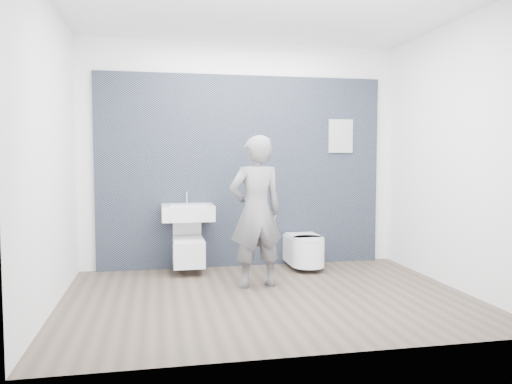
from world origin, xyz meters
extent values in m
plane|color=brown|center=(0.00, 0.00, 0.00)|extent=(4.00, 4.00, 0.00)
plane|color=white|center=(0.00, 1.50, 1.40)|extent=(4.00, 0.00, 4.00)
plane|color=white|center=(0.00, -1.50, 1.40)|extent=(4.00, 0.00, 4.00)
plane|color=white|center=(-2.00, 0.00, 1.40)|extent=(0.00, 3.00, 3.00)
plane|color=white|center=(2.00, 0.00, 1.40)|extent=(0.00, 3.00, 3.00)
plane|color=white|center=(0.00, 0.00, 2.80)|extent=(4.00, 4.00, 0.00)
cube|color=black|center=(0.00, 1.47, 0.00)|extent=(3.60, 0.06, 2.40)
cube|color=white|center=(-0.71, 1.21, 0.72)|extent=(0.61, 0.46, 0.18)
cube|color=silver|center=(-0.71, 1.19, 0.81)|extent=(0.43, 0.31, 0.03)
cylinder|color=silver|center=(-0.71, 1.38, 0.89)|extent=(0.02, 0.02, 0.15)
cylinder|color=silver|center=(-0.71, 1.33, 0.96)|extent=(0.02, 0.10, 0.02)
cylinder|color=silver|center=(-0.71, 1.42, 0.57)|extent=(0.04, 0.04, 0.12)
cube|color=white|center=(-0.71, 1.18, 0.25)|extent=(0.37, 0.53, 0.31)
cylinder|color=silver|center=(-0.71, 1.14, 0.39)|extent=(0.26, 0.26, 0.03)
cube|color=white|center=(-0.71, 1.14, 0.42)|extent=(0.35, 0.42, 0.02)
cube|color=white|center=(-0.71, 1.35, 0.61)|extent=(0.35, 0.10, 0.38)
cube|color=silver|center=(-0.71, 1.41, 0.14)|extent=(0.10, 0.06, 0.08)
cube|color=white|center=(0.72, 1.21, 0.22)|extent=(0.40, 0.46, 0.33)
cylinder|color=white|center=(0.72, 0.98, 0.22)|extent=(0.40, 0.40, 0.33)
cube|color=white|center=(0.72, 1.18, 0.40)|extent=(0.37, 0.44, 0.03)
cylinder|color=white|center=(0.72, 0.96, 0.40)|extent=(0.37, 0.37, 0.03)
cube|color=silver|center=(0.72, 1.41, 0.10)|extent=(0.11, 0.06, 0.08)
cube|color=white|center=(1.29, 1.43, 0.00)|extent=(0.32, 0.03, 0.43)
imported|color=slate|center=(-0.04, 0.40, 0.80)|extent=(0.64, 0.48, 1.61)
camera|label=1|loc=(-1.06, -4.74, 1.38)|focal=35.00mm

